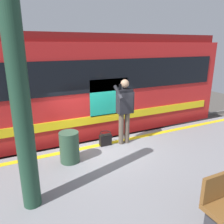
% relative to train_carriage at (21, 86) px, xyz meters
% --- Properties ---
extents(ground_plane, '(26.07, 26.07, 0.00)m').
position_rel_train_carriage_xyz_m(ground_plane, '(-1.79, 1.85, -2.46)').
color(ground_plane, '#4C4742').
extents(platform, '(17.38, 4.53, 1.04)m').
position_rel_train_carriage_xyz_m(platform, '(-1.79, 4.11, -1.93)').
color(platform, gray).
rests_on(platform, ground).
extents(safety_line, '(17.03, 0.16, 0.01)m').
position_rel_train_carriage_xyz_m(safety_line, '(-1.79, 2.15, -1.41)').
color(safety_line, yellow).
rests_on(safety_line, platform).
extents(track_rail_near, '(22.60, 0.08, 0.16)m').
position_rel_train_carriage_xyz_m(track_rail_near, '(-1.79, 0.71, -2.38)').
color(track_rail_near, slate).
rests_on(track_rail_near, ground).
extents(track_rail_far, '(22.60, 0.08, 0.16)m').
position_rel_train_carriage_xyz_m(track_rail_far, '(-1.79, -0.72, -2.38)').
color(track_rail_far, slate).
rests_on(track_rail_far, ground).
extents(train_carriage, '(13.00, 3.12, 3.83)m').
position_rel_train_carriage_xyz_m(train_carriage, '(0.00, 0.00, 0.00)').
color(train_carriage, red).
rests_on(train_carriage, ground).
extents(passenger, '(0.57, 0.55, 1.78)m').
position_rel_train_carriage_xyz_m(passenger, '(-2.38, 2.30, -0.36)').
color(passenger, brown).
rests_on(passenger, platform).
extents(handbag, '(0.32, 0.29, 0.37)m').
position_rel_train_carriage_xyz_m(handbag, '(-1.85, 2.22, -1.24)').
color(handbag, black).
rests_on(handbag, platform).
extents(station_column, '(0.30, 0.30, 3.34)m').
position_rel_train_carriage_xyz_m(station_column, '(0.25, 3.82, 0.26)').
color(station_column, '#1E3F2D').
rests_on(station_column, platform).
extents(trash_bin, '(0.45, 0.45, 0.73)m').
position_rel_train_carriage_xyz_m(trash_bin, '(-0.74, 2.66, -1.05)').
color(trash_bin, '#2D4C38').
rests_on(trash_bin, platform).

